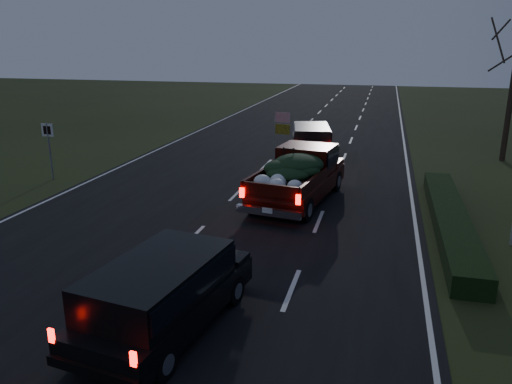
% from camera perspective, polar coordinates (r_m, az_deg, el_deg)
% --- Properties ---
extents(ground, '(120.00, 120.00, 0.00)m').
position_cam_1_polar(ground, '(15.57, -7.39, -5.33)').
color(ground, black).
rests_on(ground, ground).
extents(road_asphalt, '(14.00, 120.00, 0.02)m').
position_cam_1_polar(road_asphalt, '(15.56, -7.39, -5.30)').
color(road_asphalt, black).
rests_on(road_asphalt, ground).
extents(hedge_row, '(1.00, 10.00, 0.60)m').
position_cam_1_polar(hedge_row, '(17.41, 21.28, -2.91)').
color(hedge_row, black).
rests_on(hedge_row, ground).
extents(route_sign, '(0.55, 0.08, 2.50)m').
position_cam_1_polar(route_sign, '(23.46, -22.60, 5.25)').
color(route_sign, gray).
rests_on(route_sign, ground).
extents(pickup_truck, '(2.99, 5.93, 2.98)m').
position_cam_1_polar(pickup_truck, '(18.82, 4.91, 2.22)').
color(pickup_truck, '#380C07').
rests_on(pickup_truck, ground).
extents(lead_suv, '(2.74, 4.83, 1.31)m').
position_cam_1_polar(lead_suv, '(26.69, 6.33, 6.22)').
color(lead_suv, black).
rests_on(lead_suv, ground).
extents(rear_suv, '(2.55, 4.80, 1.31)m').
position_cam_1_polar(rear_suv, '(10.53, -10.67, -10.80)').
color(rear_suv, black).
rests_on(rear_suv, ground).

